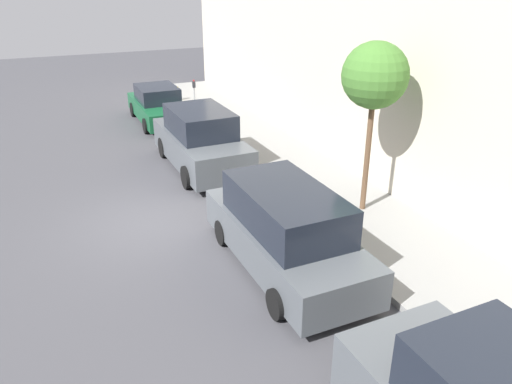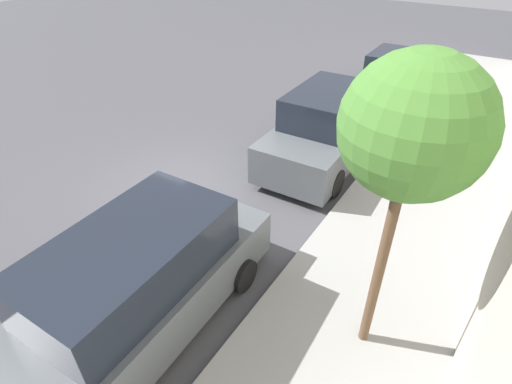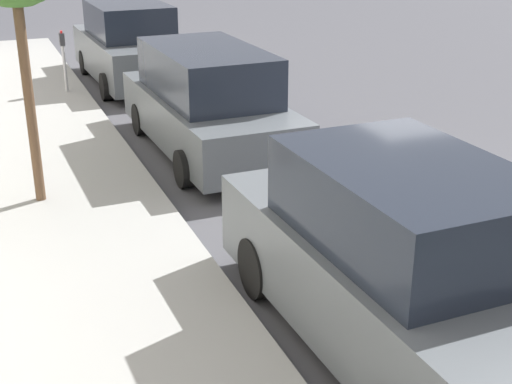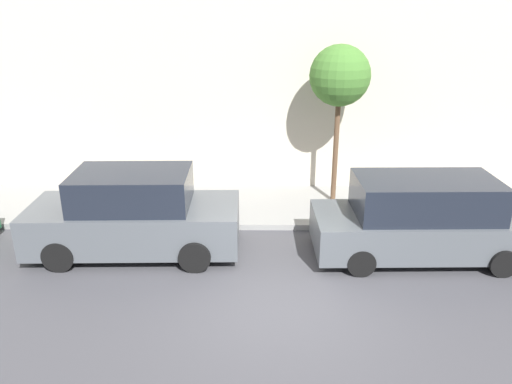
% 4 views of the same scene
% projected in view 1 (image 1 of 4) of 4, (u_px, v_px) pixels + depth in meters
% --- Properties ---
extents(ground_plane, '(60.00, 60.00, 0.00)m').
position_uv_depth(ground_plane, '(156.00, 221.00, 13.15)').
color(ground_plane, '#424247').
extents(sidewalk, '(3.01, 32.00, 0.15)m').
position_uv_depth(sidewalk, '(322.00, 188.00, 14.92)').
color(sidewalk, gray).
rests_on(sidewalk, ground_plane).
extents(parked_minivan_second, '(2.02, 4.94, 1.90)m').
position_uv_depth(parked_minivan_second, '(285.00, 231.00, 10.75)').
color(parked_minivan_second, '#4C5156').
rests_on(parked_minivan_second, ground_plane).
extents(parked_suv_third, '(2.08, 4.84, 1.98)m').
position_uv_depth(parked_suv_third, '(201.00, 141.00, 16.34)').
color(parked_suv_third, '#4C5156').
rests_on(parked_suv_third, ground_plane).
extents(parked_sedan_fourth, '(1.92, 4.51, 1.54)m').
position_uv_depth(parked_sedan_fourth, '(158.00, 106.00, 21.36)').
color(parked_sedan_fourth, '#14512D').
rests_on(parked_sedan_fourth, ground_plane).
extents(parking_meter_far, '(0.11, 0.15, 1.48)m').
position_uv_depth(parking_meter_far, '(194.00, 93.00, 22.07)').
color(parking_meter_far, '#ADADB2').
rests_on(parking_meter_far, sidewalk).
extents(street_tree, '(1.64, 1.64, 4.40)m').
position_uv_depth(street_tree, '(375.00, 77.00, 12.06)').
color(street_tree, brown).
rests_on(street_tree, sidewalk).
extents(fire_hydrant, '(0.20, 0.20, 0.69)m').
position_uv_depth(fire_hydrant, '(177.00, 93.00, 24.48)').
color(fire_hydrant, gold).
rests_on(fire_hydrant, sidewalk).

